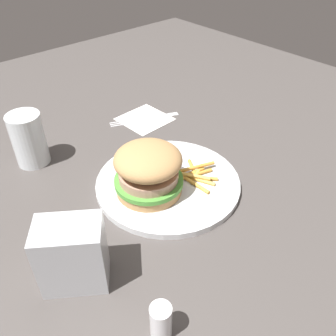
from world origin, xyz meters
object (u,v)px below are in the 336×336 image
Objects in this scene: fork at (144,118)px; salt_shaker at (161,321)px; sandwich at (148,170)px; napkin at (145,119)px; fries_pile at (195,175)px; napkin_dispenser at (72,255)px; plate at (168,183)px; drink_glass at (29,141)px.

salt_shaker is at bearing -126.58° from fork.
salt_shaker is at bearing -126.29° from sandwich.
fries_pile is at bearing -107.56° from napkin.
napkin is at bearing 75.34° from napkin_dispenser.
fries_pile is at bearing 44.81° from napkin_dispenser.
sandwich is at bearing 53.71° from salt_shaker.
napkin_dispenser is at bearing -140.77° from fork.
fries_pile is (0.05, -0.03, 0.01)m from plate.
fries_pile is 0.26m from napkin.
drink_glass is at bearing 84.38° from salt_shaker.
napkin is 0.47m from napkin_dispenser.
sandwich reaches higher than plate.
fork is at bearing 156.60° from napkin.
napkin_dispenser is at bearing 104.56° from salt_shaker.
salt_shaker reaches higher than napkin.
salt_shaker is at bearing -95.62° from drink_glass.
drink_glass is 0.46m from salt_shaker.
fork is at bearing -3.64° from drink_glass.
fork is at bearing 75.52° from napkin_dispenser.
fries_pile is at bearing -30.08° from plate.
napkin is 0.67× the size of fork.
fork is 1.53× the size of napkin_dispenser.
fries_pile is 0.87× the size of napkin.
napkin is 2.00× the size of salt_shaker.
napkin is (0.08, 0.25, -0.02)m from fries_pile.
sandwich is 2.26× the size of salt_shaker.
fork is 0.47m from napkin_dispenser.
fork is (0.08, 0.25, -0.01)m from fries_pile.
drink_glass is at bearing 176.36° from fork.
salt_shaker reaches higher than plate.
fries_pile is 0.58× the size of fork.
sandwich is at bearing -64.98° from drink_glass.
sandwich is at bearing -126.86° from fork.
napkin_dispenser is at bearing -140.94° from napkin.
plate reaches higher than napkin.
sandwich is 1.15× the size of napkin_dispenser.
fries_pile is at bearing -107.21° from fork.
napkin_dispenser reaches higher than fries_pile.
sandwich is 1.13× the size of napkin.
napkin_dispenser reaches higher than napkin.
sandwich is 0.21m from napkin_dispenser.
plate is 0.07m from sandwich.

